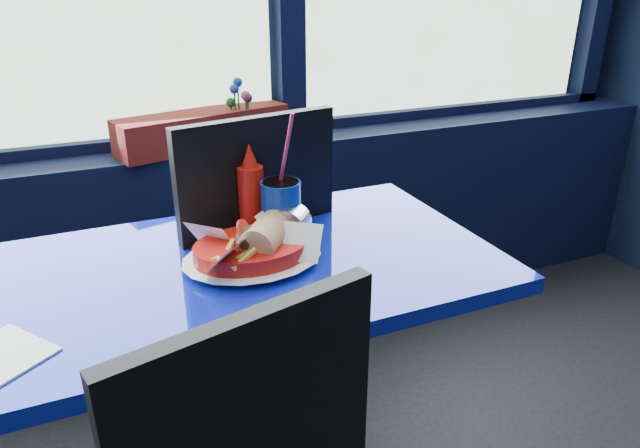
# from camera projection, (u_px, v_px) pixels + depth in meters

# --- Properties ---
(window_sill) EXTENTS (5.00, 0.26, 0.80)m
(window_sill) POSITION_uv_depth(u_px,v_px,m) (107.00, 261.00, 2.13)
(window_sill) COLOR black
(window_sill) RESTS_ON ground
(near_table) EXTENTS (1.20, 0.70, 0.75)m
(near_table) POSITION_uv_depth(u_px,v_px,m) (250.00, 325.00, 1.44)
(near_table) COLOR black
(near_table) RESTS_ON ground
(chair_near_back) EXTENTS (0.56, 0.56, 1.05)m
(chair_near_back) POSITION_uv_depth(u_px,v_px,m) (257.00, 253.00, 1.73)
(chair_near_back) COLOR black
(chair_near_back) RESTS_ON ground
(planter_box) EXTENTS (0.66, 0.31, 0.13)m
(planter_box) POSITION_uv_depth(u_px,v_px,m) (204.00, 129.00, 2.08)
(planter_box) COLOR maroon
(planter_box) RESTS_ON window_sill
(flower_vase) EXTENTS (0.15, 0.15, 0.24)m
(flower_vase) POSITION_uv_depth(u_px,v_px,m) (241.00, 124.00, 2.11)
(flower_vase) COLOR silver
(flower_vase) RESTS_ON window_sill
(food_basket) EXTENTS (0.37, 0.37, 0.11)m
(food_basket) POSITION_uv_depth(u_px,v_px,m) (254.00, 247.00, 1.35)
(food_basket) COLOR #B3140B
(food_basket) RESTS_ON near_table
(ketchup_bottle) EXTENTS (0.07, 0.07, 0.25)m
(ketchup_bottle) POSITION_uv_depth(u_px,v_px,m) (251.00, 196.00, 1.46)
(ketchup_bottle) COLOR #B3140B
(ketchup_bottle) RESTS_ON near_table
(soda_cup) EXTENTS (0.10, 0.10, 0.34)m
(soda_cup) POSITION_uv_depth(u_px,v_px,m) (281.00, 210.00, 1.44)
(soda_cup) COLOR navy
(soda_cup) RESTS_ON near_table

